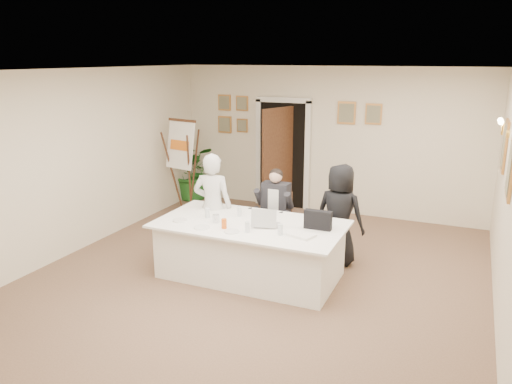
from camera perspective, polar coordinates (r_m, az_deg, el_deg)
The scene contains 28 objects.
floor at distance 6.96m, azimuth -0.17°, elevation -9.97°, with size 7.00×7.00×0.00m, color brown.
ceiling at distance 6.30m, azimuth -0.19°, elevation 13.74°, with size 6.00×7.00×0.02m, color white.
wall_back at distance 9.73m, azimuth 8.18°, elevation 5.82°, with size 6.00×0.10×2.80m, color #EBE2C6.
wall_front at distance 3.74m, azimuth -22.70°, elevation -10.70°, with size 6.00×0.10×2.80m, color #EBE2C6.
wall_left at distance 8.15m, azimuth -19.92°, elevation 3.24°, with size 0.10×7.00×2.80m, color #EBE2C6.
wall_right at distance 5.99m, azimuth 27.11°, elevation -1.61°, with size 0.10×7.00×2.80m, color #EBE2C6.
doorway at distance 9.90m, azimuth 2.88°, elevation 4.01°, with size 1.14×0.86×2.20m.
pictures_back_wall at distance 9.88m, azimuth 3.71°, elevation 8.72°, with size 3.40×0.06×0.80m, color #BA7F3F, non-canonical shape.
pictures_right_wall at distance 7.09m, azimuth 26.74°, elevation 3.73°, with size 0.06×2.20×0.80m, color #BA7F3F, non-canonical shape.
wall_sconce at distance 7.03m, azimuth 26.51°, elevation 6.59°, with size 0.20×0.30×0.24m, color gold, non-canonical shape.
conference_table at distance 6.93m, azimuth -0.67°, elevation -6.55°, with size 2.55×1.37×0.78m.
seated_man at distance 7.71m, azimuth 2.15°, elevation -2.11°, with size 0.57×0.61×1.34m, color black, non-canonical shape.
flip_chart at distance 9.63m, azimuth -8.11°, elevation 2.31°, with size 0.65×0.46×1.81m.
standing_man at distance 7.47m, azimuth -4.97°, elevation -1.64°, with size 0.59×0.39×1.61m, color silver.
standing_woman at distance 7.36m, azimuth 9.52°, elevation -2.54°, with size 0.73×0.47×1.49m, color black.
potted_palm at distance 10.70m, azimuth -7.04°, elevation 2.30°, with size 1.07×0.92×1.18m, color #1F5F20.
laptop at distance 6.65m, azimuth 1.30°, elevation -2.72°, with size 0.33×0.36×0.28m, color #B7BABC, non-canonical shape.
laptop_bag at distance 6.57m, azimuth 7.09°, elevation -3.18°, with size 0.36×0.10×0.25m, color black.
paper_stack at distance 6.33m, azimuth 5.19°, elevation -4.91°, with size 0.33×0.23×0.03m, color white.
plate_left at distance 6.97m, azimuth -8.68°, elevation -3.20°, with size 0.21×0.21×0.01m, color white.
plate_mid at distance 6.64m, azimuth -6.19°, elevation -4.04°, with size 0.22×0.22×0.01m, color white.
plate_near at distance 6.46m, azimuth -2.79°, elevation -4.52°, with size 0.20×0.20×0.01m, color white.
glass_a at distance 7.02m, azimuth -5.57°, elevation -2.42°, with size 0.07×0.07×0.14m, color silver.
glass_b at distance 6.43m, azimuth -1.00°, elevation -4.02°, with size 0.06×0.06×0.14m, color silver.
glass_c at distance 6.34m, azimuth 2.80°, elevation -4.31°, with size 0.07×0.07×0.14m, color silver.
glass_d at distance 7.06m, azimuth -1.92°, elevation -2.24°, with size 0.06×0.06×0.14m, color silver.
oj_glass at distance 6.58m, azimuth -3.67°, elevation -3.63°, with size 0.07×0.07×0.13m, color #DE5912.
steel_jug at distance 6.82m, azimuth -4.60°, elevation -3.05°, with size 0.10×0.10×0.11m, color silver.
Camera 1 is at (2.54, -5.77, 2.96)m, focal length 35.00 mm.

